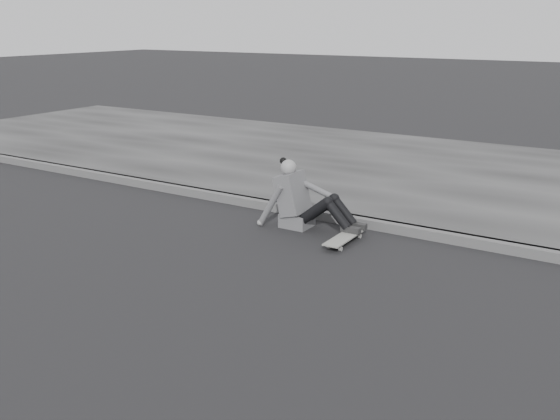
{
  "coord_description": "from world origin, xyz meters",
  "views": [
    {
      "loc": [
        2.44,
        -4.44,
        2.52
      ],
      "look_at": [
        -1.06,
        1.24,
        0.5
      ],
      "focal_mm": 40.0,
      "sensor_mm": 36.0,
      "label": 1
    }
  ],
  "objects": [
    {
      "name": "ground",
      "position": [
        0.0,
        0.0,
        0.0
      ],
      "size": [
        80.0,
        80.0,
        0.0
      ],
      "primitive_type": "plane",
      "color": "black",
      "rests_on": "ground"
    },
    {
      "name": "curb",
      "position": [
        0.0,
        2.58,
        0.06
      ],
      "size": [
        24.0,
        0.16,
        0.12
      ],
      "primitive_type": "cube",
      "color": "#4F4F4F",
      "rests_on": "ground"
    },
    {
      "name": "sidewalk",
      "position": [
        0.0,
        5.6,
        0.06
      ],
      "size": [
        24.0,
        6.0,
        0.12
      ],
      "primitive_type": "cube",
      "color": "#343434",
      "rests_on": "ground"
    },
    {
      "name": "skateboard",
      "position": [
        -0.56,
        1.89,
        0.07
      ],
      "size": [
        0.2,
        0.78,
        0.09
      ],
      "color": "gray",
      "rests_on": "ground"
    },
    {
      "name": "seated_woman",
      "position": [
        -1.3,
        2.13,
        0.36
      ],
      "size": [
        1.38,
        0.46,
        0.88
      ],
      "color": "#535355",
      "rests_on": "ground"
    }
  ]
}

